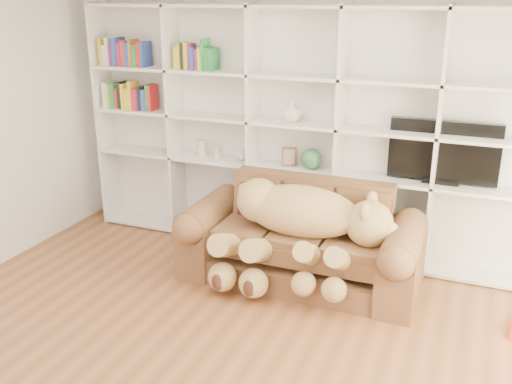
% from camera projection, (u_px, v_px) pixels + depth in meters
% --- Properties ---
extents(floor, '(5.00, 5.00, 0.00)m').
position_uv_depth(floor, '(184.00, 379.00, 3.88)').
color(floor, brown).
rests_on(floor, ground).
extents(wall_back, '(5.00, 0.02, 2.70)m').
position_uv_depth(wall_back, '(302.00, 115.00, 5.62)').
color(wall_back, silver).
rests_on(wall_back, floor).
extents(bookshelf, '(4.43, 0.35, 2.40)m').
position_uv_depth(bookshelf, '(274.00, 120.00, 5.60)').
color(bookshelf, white).
rests_on(bookshelf, floor).
extents(sofa, '(2.11, 0.91, 0.89)m').
position_uv_depth(sofa, '(301.00, 245.00, 5.15)').
color(sofa, brown).
rests_on(sofa, floor).
extents(teddy_bear, '(1.53, 0.85, 0.89)m').
position_uv_depth(teddy_bear, '(299.00, 224.00, 4.89)').
color(teddy_bear, tan).
rests_on(teddy_bear, sofa).
extents(throw_pillow, '(0.37, 0.23, 0.36)m').
position_uv_depth(throw_pillow, '(257.00, 203.00, 5.36)').
color(throw_pillow, '#4F0D20').
rests_on(throw_pillow, sofa).
extents(tv, '(0.96, 0.18, 0.56)m').
position_uv_depth(tv, '(444.00, 152.00, 5.07)').
color(tv, black).
rests_on(tv, bookshelf).
extents(picture_frame, '(0.15, 0.07, 0.18)m').
position_uv_depth(picture_frame, '(289.00, 157.00, 5.59)').
color(picture_frame, brown).
rests_on(picture_frame, bookshelf).
extents(green_vase, '(0.21, 0.21, 0.21)m').
position_uv_depth(green_vase, '(311.00, 159.00, 5.51)').
color(green_vase, '#31603D').
rests_on(green_vase, bookshelf).
extents(figurine_tall, '(0.11, 0.11, 0.17)m').
position_uv_depth(figurine_tall, '(201.00, 148.00, 5.95)').
color(figurine_tall, beige).
rests_on(figurine_tall, bookshelf).
extents(figurine_short, '(0.08, 0.08, 0.11)m').
position_uv_depth(figurine_short, '(217.00, 153.00, 5.89)').
color(figurine_short, beige).
rests_on(figurine_short, bookshelf).
extents(snow_globe, '(0.11, 0.11, 0.11)m').
position_uv_depth(snow_globe, '(242.00, 155.00, 5.79)').
color(snow_globe, silver).
rests_on(snow_globe, bookshelf).
extents(shelf_vase, '(0.21, 0.21, 0.20)m').
position_uv_depth(shelf_vase, '(292.00, 111.00, 5.44)').
color(shelf_vase, beige).
rests_on(shelf_vase, bookshelf).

